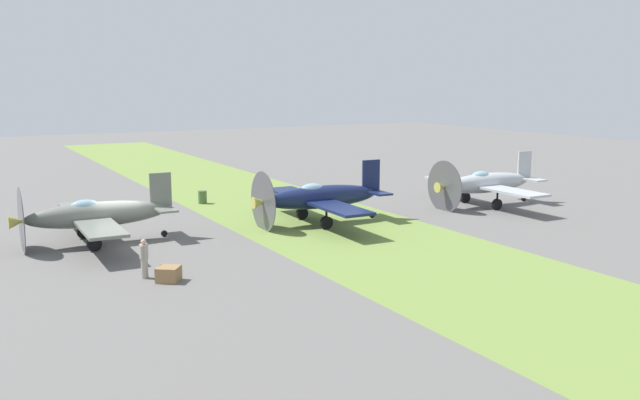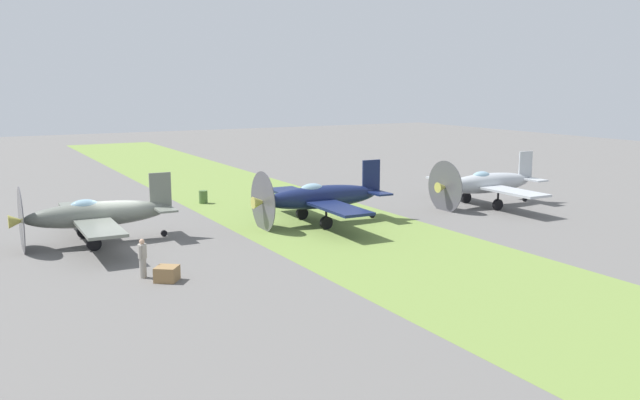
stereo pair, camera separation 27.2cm
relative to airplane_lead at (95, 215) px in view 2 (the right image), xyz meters
name	(u,v)px [view 2 (the right image)]	position (x,y,z in m)	size (l,w,h in m)	color
ground_plane	(120,241)	(0.07, -1.26, -1.55)	(160.00, 160.00, 0.00)	#605E5B
grass_verge	(312,220)	(0.07, -12.96, -1.55)	(120.00, 11.00, 0.01)	olive
airplane_lead	(95,215)	(0.00, 0.00, 0.00)	(10.35, 8.23, 3.71)	slate
airplane_wingman	(319,197)	(-1.14, -12.79, 0.05)	(10.68, 8.48, 3.82)	#141E47
airplane_trail	(486,183)	(-1.47, -25.63, 0.02)	(10.46, 8.33, 3.76)	#B2B7BC
ground_crew_chief	(143,257)	(-7.55, -0.55, -0.64)	(0.54, 0.40, 1.73)	#9E998E
fuel_drum	(203,197)	(8.82, -8.95, -1.10)	(0.60, 0.60, 0.90)	#476633
supply_crate	(167,274)	(-8.53, -1.32, -1.23)	(0.90, 0.90, 0.64)	olive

